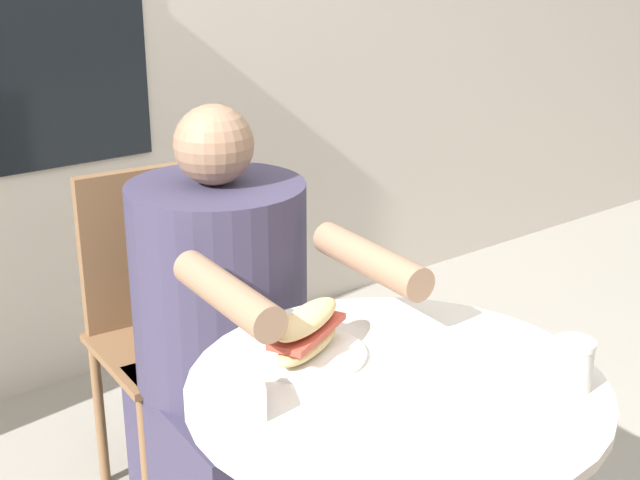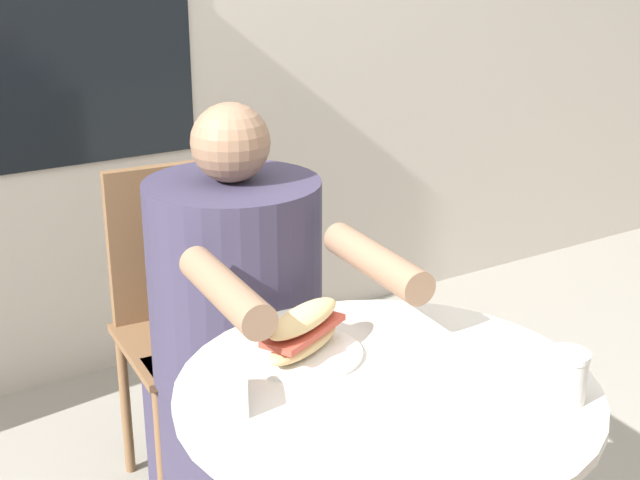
% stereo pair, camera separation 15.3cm
% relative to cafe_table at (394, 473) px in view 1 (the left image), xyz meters
% --- Properties ---
extents(cafe_table, '(0.74, 0.74, 0.71)m').
position_rel_cafe_table_xyz_m(cafe_table, '(0.00, 0.00, 0.00)').
color(cafe_table, beige).
rests_on(cafe_table, ground_plane).
extents(diner_chair, '(0.41, 0.41, 0.87)m').
position_rel_cafe_table_xyz_m(diner_chair, '(0.03, 0.93, -0.00)').
color(diner_chair, brown).
rests_on(diner_chair, ground_plane).
extents(seated_diner, '(0.45, 0.73, 1.10)m').
position_rel_cafe_table_xyz_m(seated_diner, '(0.02, 0.57, -0.06)').
color(seated_diner, '#38334C').
rests_on(seated_diner, ground_plane).
extents(sandwich_on_plate, '(0.22, 0.22, 0.09)m').
position_rel_cafe_table_xyz_m(sandwich_on_plate, '(-0.06, 0.17, 0.23)').
color(sandwich_on_plate, white).
rests_on(sandwich_on_plate, cafe_table).
extents(drink_cup, '(0.07, 0.07, 0.09)m').
position_rel_cafe_table_xyz_m(drink_cup, '(0.22, -0.20, 0.23)').
color(drink_cup, silver).
rests_on(drink_cup, cafe_table).
extents(napkin_box, '(0.12, 0.12, 0.06)m').
position_rel_cafe_table_xyz_m(napkin_box, '(-0.27, 0.09, 0.22)').
color(napkin_box, silver).
rests_on(napkin_box, cafe_table).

